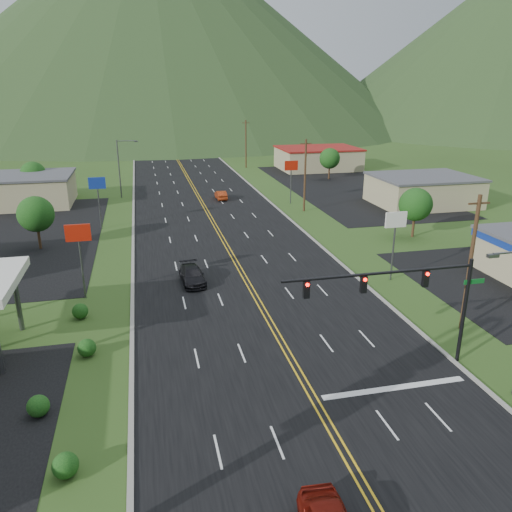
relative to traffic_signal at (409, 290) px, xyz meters
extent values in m
cylinder|color=black|center=(4.02, 0.00, -1.83)|extent=(0.24, 0.24, 7.00)
cylinder|color=black|center=(-1.98, 0.00, 1.27)|extent=(12.00, 0.18, 0.18)
cube|color=#0C591E|center=(4.42, 0.00, 0.17)|extent=(1.40, 0.06, 0.30)
cube|color=black|center=(1.02, 0.00, 0.67)|extent=(0.35, 0.28, 1.05)
sphere|color=#FF0C05|center=(1.02, -0.18, 1.02)|extent=(0.22, 0.22, 0.22)
cube|color=black|center=(-2.98, 0.00, 0.67)|extent=(0.35, 0.28, 1.05)
sphere|color=#FF0C05|center=(-2.98, -0.18, 1.02)|extent=(0.22, 0.22, 0.22)
cube|color=black|center=(-6.48, 0.00, 0.67)|extent=(0.35, 0.28, 1.05)
sphere|color=#FF0C05|center=(-6.48, -0.18, 1.02)|extent=(0.22, 0.22, 0.22)
cube|color=#59595E|center=(2.14, -4.00, 3.37)|extent=(0.60, 0.25, 0.18)
cylinder|color=#59595E|center=(-18.48, 56.00, -0.83)|extent=(0.20, 0.20, 9.00)
cylinder|color=#59595E|center=(-17.04, 56.00, 3.47)|extent=(2.88, 0.12, 0.12)
cube|color=#59595E|center=(-15.60, 56.00, 3.37)|extent=(0.60, 0.25, 0.18)
cylinder|color=#59595E|center=(-24.48, 11.00, -2.83)|extent=(0.36, 0.36, 5.00)
cube|color=tan|center=(-34.48, 54.00, -3.23)|extent=(18.00, 11.00, 4.20)
cube|color=#4C4C51|center=(-34.48, 54.00, -0.98)|extent=(18.40, 11.40, 0.30)
cube|color=tan|center=(25.52, 41.00, -3.33)|extent=(14.00, 11.00, 4.00)
cube|color=#4C4C51|center=(25.52, 41.00, -1.18)|extent=(14.40, 11.40, 0.30)
cube|color=tan|center=(21.52, 76.00, -3.23)|extent=(16.00, 12.00, 4.20)
cube|color=maroon|center=(21.52, 76.00, -0.98)|extent=(16.40, 12.40, 0.30)
cylinder|color=#59595E|center=(-20.48, 16.00, -2.83)|extent=(0.16, 0.16, 5.00)
cube|color=#B21A0A|center=(-20.48, 16.00, 0.37)|extent=(2.00, 0.18, 1.40)
cylinder|color=#59595E|center=(-20.48, 38.00, -2.83)|extent=(0.16, 0.16, 5.00)
cube|color=navy|center=(-20.48, 38.00, 0.37)|extent=(2.00, 0.18, 1.40)
cylinder|color=#59595E|center=(6.52, 14.00, -2.83)|extent=(0.16, 0.16, 5.00)
cube|color=white|center=(6.52, 14.00, 0.37)|extent=(2.00, 0.18, 1.40)
cylinder|color=#59595E|center=(6.52, 46.00, -2.83)|extent=(0.16, 0.16, 5.00)
cube|color=#B21A0A|center=(6.52, 46.00, 0.37)|extent=(2.00, 0.18, 1.40)
cylinder|color=#382314|center=(-26.48, 31.00, -3.83)|extent=(0.30, 0.30, 3.00)
sphere|color=#113C12|center=(-26.48, 31.00, -1.43)|extent=(3.84, 3.84, 3.84)
cylinder|color=#382314|center=(-31.48, 58.00, -3.83)|extent=(0.30, 0.30, 3.00)
sphere|color=#113C12|center=(-31.48, 58.00, -1.43)|extent=(3.84, 3.84, 3.84)
cylinder|color=#382314|center=(15.52, 26.00, -3.83)|extent=(0.30, 0.30, 3.00)
sphere|color=#113C12|center=(15.52, 26.00, -1.43)|extent=(3.84, 3.84, 3.84)
cylinder|color=#382314|center=(19.52, 64.00, -3.83)|extent=(0.30, 0.30, 3.00)
sphere|color=#113C12|center=(19.52, 64.00, -1.43)|extent=(3.84, 3.84, 3.84)
cylinder|color=#382314|center=(7.02, 4.00, -0.33)|extent=(0.28, 0.28, 10.00)
cube|color=#382314|center=(7.02, 4.00, 4.07)|extent=(1.60, 0.12, 0.12)
cylinder|color=#382314|center=(7.02, 41.00, -0.33)|extent=(0.28, 0.28, 10.00)
cube|color=#382314|center=(7.02, 41.00, 4.07)|extent=(1.60, 0.12, 0.12)
cylinder|color=#382314|center=(7.02, 81.00, -0.33)|extent=(0.28, 0.28, 10.00)
cube|color=#382314|center=(7.02, 81.00, 4.07)|extent=(1.60, 0.12, 0.12)
cylinder|color=#382314|center=(7.02, 121.00, -0.33)|extent=(0.28, 0.28, 10.00)
cube|color=#382314|center=(7.02, 121.00, 4.07)|extent=(1.60, 0.12, 0.12)
cone|color=#1F3B1B|center=(-6.48, 206.00, 37.17)|extent=(220.00, 220.00, 85.00)
imported|color=black|center=(-11.32, 17.32, -4.63)|extent=(2.25, 4.94, 1.40)
imported|color=#9F3111|center=(-3.28, 51.06, -4.66)|extent=(1.47, 4.09, 1.34)
camera|label=1|loc=(-15.13, -24.82, 11.68)|focal=35.00mm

